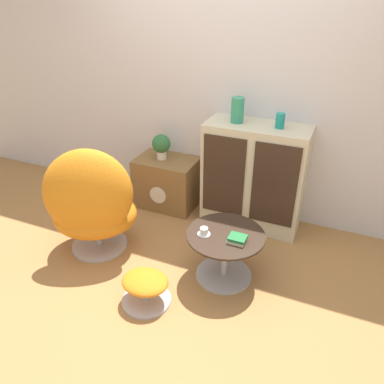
{
  "coord_description": "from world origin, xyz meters",
  "views": [
    {
      "loc": [
        1.09,
        -1.93,
        2.05
      ],
      "look_at": [
        0.03,
        0.55,
        0.55
      ],
      "focal_mm": 35.0,
      "sensor_mm": 36.0,
      "label": 1
    }
  ],
  "objects_px": {
    "vase_leftmost": "(238,110)",
    "egg_chair": "(92,205)",
    "vase_inner_left": "(280,121)",
    "potted_plant": "(161,145)",
    "coffee_table": "(225,251)",
    "teacup": "(204,232)",
    "ottoman": "(145,286)",
    "book_stack": "(237,239)",
    "tv_console": "(167,182)",
    "sideboard": "(254,177)"
  },
  "relations": [
    {
      "from": "egg_chair",
      "to": "potted_plant",
      "type": "xyz_separation_m",
      "value": [
        0.16,
        0.95,
        0.2
      ]
    },
    {
      "from": "vase_leftmost",
      "to": "potted_plant",
      "type": "bearing_deg",
      "value": -178.89
    },
    {
      "from": "teacup",
      "to": "book_stack",
      "type": "distance_m",
      "value": 0.26
    },
    {
      "from": "vase_leftmost",
      "to": "vase_inner_left",
      "type": "xyz_separation_m",
      "value": [
        0.37,
        0.0,
        -0.05
      ]
    },
    {
      "from": "ottoman",
      "to": "book_stack",
      "type": "distance_m",
      "value": 0.75
    },
    {
      "from": "ottoman",
      "to": "coffee_table",
      "type": "distance_m",
      "value": 0.66
    },
    {
      "from": "ottoman",
      "to": "book_stack",
      "type": "relative_size",
      "value": 2.74
    },
    {
      "from": "egg_chair",
      "to": "book_stack",
      "type": "xyz_separation_m",
      "value": [
        1.22,
        0.07,
        -0.04
      ]
    },
    {
      "from": "sideboard",
      "to": "teacup",
      "type": "bearing_deg",
      "value": -98.3
    },
    {
      "from": "sideboard",
      "to": "tv_console",
      "type": "bearing_deg",
      "value": -179.29
    },
    {
      "from": "coffee_table",
      "to": "vase_leftmost",
      "type": "bearing_deg",
      "value": 103.98
    },
    {
      "from": "vase_inner_left",
      "to": "tv_console",
      "type": "bearing_deg",
      "value": -179.2
    },
    {
      "from": "potted_plant",
      "to": "teacup",
      "type": "bearing_deg",
      "value": -47.88
    },
    {
      "from": "egg_chair",
      "to": "ottoman",
      "type": "relative_size",
      "value": 2.73
    },
    {
      "from": "book_stack",
      "to": "vase_leftmost",
      "type": "bearing_deg",
      "value": 109.37
    },
    {
      "from": "potted_plant",
      "to": "vase_inner_left",
      "type": "bearing_deg",
      "value": 0.74
    },
    {
      "from": "egg_chair",
      "to": "teacup",
      "type": "height_order",
      "value": "egg_chair"
    },
    {
      "from": "tv_console",
      "to": "coffee_table",
      "type": "distance_m",
      "value": 1.23
    },
    {
      "from": "teacup",
      "to": "book_stack",
      "type": "height_order",
      "value": "teacup"
    },
    {
      "from": "sideboard",
      "to": "vase_leftmost",
      "type": "distance_m",
      "value": 0.63
    },
    {
      "from": "vase_leftmost",
      "to": "book_stack",
      "type": "distance_m",
      "value": 1.17
    },
    {
      "from": "vase_inner_left",
      "to": "potted_plant",
      "type": "distance_m",
      "value": 1.19
    },
    {
      "from": "ottoman",
      "to": "vase_inner_left",
      "type": "xyz_separation_m",
      "value": [
        0.6,
        1.33,
        0.91
      ]
    },
    {
      "from": "coffee_table",
      "to": "vase_inner_left",
      "type": "bearing_deg",
      "value": 79.05
    },
    {
      "from": "tv_console",
      "to": "vase_leftmost",
      "type": "distance_m",
      "value": 1.09
    },
    {
      "from": "sideboard",
      "to": "tv_console",
      "type": "relative_size",
      "value": 1.63
    },
    {
      "from": "tv_console",
      "to": "vase_leftmost",
      "type": "relative_size",
      "value": 2.78
    },
    {
      "from": "ottoman",
      "to": "vase_leftmost",
      "type": "distance_m",
      "value": 1.65
    },
    {
      "from": "potted_plant",
      "to": "coffee_table",
      "type": "bearing_deg",
      "value": -40.79
    },
    {
      "from": "coffee_table",
      "to": "vase_inner_left",
      "type": "height_order",
      "value": "vase_inner_left"
    },
    {
      "from": "sideboard",
      "to": "tv_console",
      "type": "distance_m",
      "value": 0.92
    },
    {
      "from": "vase_inner_left",
      "to": "book_stack",
      "type": "distance_m",
      "value": 1.1
    },
    {
      "from": "sideboard",
      "to": "potted_plant",
      "type": "relative_size",
      "value": 3.93
    },
    {
      "from": "vase_leftmost",
      "to": "egg_chair",
      "type": "bearing_deg",
      "value": -133.18
    },
    {
      "from": "tv_console",
      "to": "vase_leftmost",
      "type": "xyz_separation_m",
      "value": [
        0.7,
        0.01,
        0.84
      ]
    },
    {
      "from": "vase_leftmost",
      "to": "ottoman",
      "type": "bearing_deg",
      "value": -99.53
    },
    {
      "from": "book_stack",
      "to": "sideboard",
      "type": "bearing_deg",
      "value": 97.83
    },
    {
      "from": "sideboard",
      "to": "teacup",
      "type": "relative_size",
      "value": 10.08
    },
    {
      "from": "coffee_table",
      "to": "potted_plant",
      "type": "xyz_separation_m",
      "value": [
        -0.96,
        0.83,
        0.42
      ]
    },
    {
      "from": "egg_chair",
      "to": "coffee_table",
      "type": "relative_size",
      "value": 1.66
    },
    {
      "from": "vase_leftmost",
      "to": "potted_plant",
      "type": "relative_size",
      "value": 0.87
    },
    {
      "from": "egg_chair",
      "to": "vase_leftmost",
      "type": "xyz_separation_m",
      "value": [
        0.91,
        0.97,
        0.63
      ]
    },
    {
      "from": "vase_inner_left",
      "to": "teacup",
      "type": "height_order",
      "value": "vase_inner_left"
    },
    {
      "from": "book_stack",
      "to": "potted_plant",
      "type": "bearing_deg",
      "value": 140.31
    },
    {
      "from": "sideboard",
      "to": "egg_chair",
      "type": "height_order",
      "value": "same"
    },
    {
      "from": "vase_inner_left",
      "to": "potted_plant",
      "type": "height_order",
      "value": "vase_inner_left"
    },
    {
      "from": "ottoman",
      "to": "sideboard",
      "type": "bearing_deg",
      "value": 72.57
    },
    {
      "from": "egg_chair",
      "to": "ottoman",
      "type": "xyz_separation_m",
      "value": [
        0.68,
        -0.36,
        -0.32
      ]
    },
    {
      "from": "coffee_table",
      "to": "teacup",
      "type": "xyz_separation_m",
      "value": [
        -0.15,
        -0.07,
        0.18
      ]
    },
    {
      "from": "sideboard",
      "to": "coffee_table",
      "type": "bearing_deg",
      "value": -88.84
    }
  ]
}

